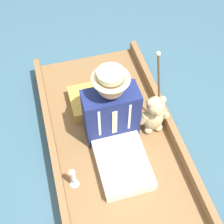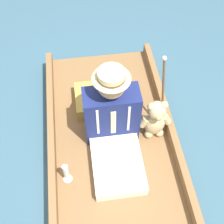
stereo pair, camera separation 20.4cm
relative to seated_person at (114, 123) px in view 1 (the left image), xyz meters
The scene contains 7 objects.
ground_plane 0.43m from the seated_person, 84.98° to the left, with size 16.00×16.00×0.00m, color #385B70.
punt_boat 0.36m from the seated_person, 84.98° to the left, with size 1.15×2.42×0.25m.
seat_cushion 0.51m from the seated_person, 85.41° to the right, with size 0.54×0.38×0.13m.
seated_person is the anchor object (origin of this frame).
teddy_bear 0.40m from the seated_person, behind, with size 0.31×0.18×0.44m.
wine_glass 0.56m from the seated_person, 36.81° to the left, with size 0.08×0.08×0.23m.
walking_cane 0.53m from the seated_person, 155.41° to the right, with size 0.04×0.30×0.70m.
Camera 1 is at (0.40, 1.36, 2.61)m, focal length 50.00 mm.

